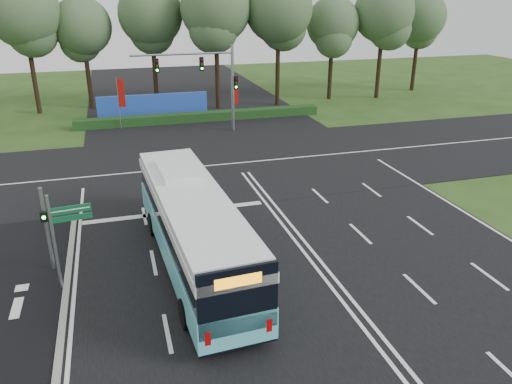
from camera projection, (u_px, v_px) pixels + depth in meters
ground at (296, 243)px, 23.32m from camera, size 120.00×120.00×0.00m
road_main at (296, 243)px, 23.31m from camera, size 20.00×120.00×0.04m
road_cross at (235, 164)px, 33.99m from camera, size 120.00×14.00×0.05m
kerb_strip at (63, 316)px, 18.02m from camera, size 0.25×18.00×0.12m
city_bus at (193, 227)px, 20.75m from camera, size 3.35×12.79×3.64m
pedestrian_signal at (46, 227)px, 20.32m from camera, size 0.32×0.43×3.73m
street_sign at (62, 230)px, 18.97m from camera, size 1.56×0.27×4.01m
banner_flag_left at (121, 96)px, 41.41m from camera, size 0.60×0.29×4.34m
banner_flag_mid at (234, 94)px, 42.70m from camera, size 0.61×0.19×4.23m
traffic_light_gantry at (211, 76)px, 39.87m from camera, size 8.41×0.28×7.00m
hedge at (201, 117)px, 44.98m from camera, size 22.00×1.20×0.80m
blue_hoarding at (153, 106)px, 45.91m from camera, size 10.00×0.30×2.20m
eucalyptus_row at (213, 15)px, 48.21m from camera, size 53.07×9.98×12.78m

